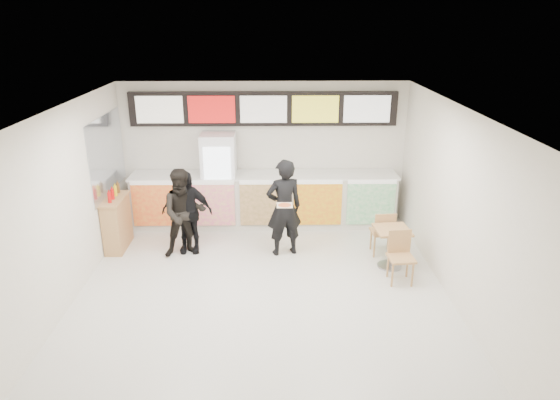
{
  "coord_description": "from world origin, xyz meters",
  "views": [
    {
      "loc": [
        0.17,
        -6.84,
        4.27
      ],
      "look_at": [
        0.3,
        1.2,
        1.27
      ],
      "focal_mm": 32.0,
      "sensor_mm": 36.0,
      "label": 1
    }
  ],
  "objects_px": {
    "cafe_table": "(391,241)",
    "condiment_ledge": "(117,222)",
    "customer_mid": "(187,212)",
    "drinks_fridge": "(220,181)",
    "service_counter": "(264,200)",
    "customer_main": "(284,208)",
    "customer_left": "(184,213)"
  },
  "relations": [
    {
      "from": "customer_left",
      "to": "condiment_ledge",
      "type": "distance_m",
      "value": 1.44
    },
    {
      "from": "service_counter",
      "to": "customer_main",
      "type": "height_order",
      "value": "customer_main"
    },
    {
      "from": "cafe_table",
      "to": "condiment_ledge",
      "type": "distance_m",
      "value": 5.17
    },
    {
      "from": "drinks_fridge",
      "to": "customer_main",
      "type": "xyz_separation_m",
      "value": [
        1.32,
        -1.39,
        -0.08
      ]
    },
    {
      "from": "drinks_fridge",
      "to": "customer_mid",
      "type": "bearing_deg",
      "value": -111.42
    },
    {
      "from": "cafe_table",
      "to": "customer_left",
      "type": "bearing_deg",
      "value": 166.94
    },
    {
      "from": "drinks_fridge",
      "to": "condiment_ledge",
      "type": "bearing_deg",
      "value": -150.21
    },
    {
      "from": "service_counter",
      "to": "drinks_fridge",
      "type": "relative_size",
      "value": 2.78
    },
    {
      "from": "customer_main",
      "to": "drinks_fridge",
      "type": "bearing_deg",
      "value": -62.01
    },
    {
      "from": "customer_left",
      "to": "cafe_table",
      "type": "xyz_separation_m",
      "value": [
        3.73,
        -0.55,
        -0.33
      ]
    },
    {
      "from": "customer_main",
      "to": "cafe_table",
      "type": "relative_size",
      "value": 1.21
    },
    {
      "from": "drinks_fridge",
      "to": "customer_left",
      "type": "relative_size",
      "value": 1.19
    },
    {
      "from": "drinks_fridge",
      "to": "cafe_table",
      "type": "height_order",
      "value": "drinks_fridge"
    },
    {
      "from": "drinks_fridge",
      "to": "condiment_ledge",
      "type": "distance_m",
      "value": 2.22
    },
    {
      "from": "customer_mid",
      "to": "condiment_ledge",
      "type": "xyz_separation_m",
      "value": [
        -1.39,
        0.18,
        -0.28
      ]
    },
    {
      "from": "customer_mid",
      "to": "condiment_ledge",
      "type": "distance_m",
      "value": 1.43
    },
    {
      "from": "customer_mid",
      "to": "customer_main",
      "type": "bearing_deg",
      "value": -3.98
    },
    {
      "from": "condiment_ledge",
      "to": "customer_mid",
      "type": "bearing_deg",
      "value": -7.36
    },
    {
      "from": "cafe_table",
      "to": "drinks_fridge",
      "type": "bearing_deg",
      "value": 143.79
    },
    {
      "from": "cafe_table",
      "to": "customer_main",
      "type": "bearing_deg",
      "value": 158.41
    },
    {
      "from": "customer_main",
      "to": "condiment_ledge",
      "type": "height_order",
      "value": "customer_main"
    },
    {
      "from": "drinks_fridge",
      "to": "customer_mid",
      "type": "height_order",
      "value": "drinks_fridge"
    },
    {
      "from": "drinks_fridge",
      "to": "cafe_table",
      "type": "xyz_separation_m",
      "value": [
        3.21,
        -1.97,
        -0.49
      ]
    },
    {
      "from": "customer_mid",
      "to": "condiment_ledge",
      "type": "bearing_deg",
      "value": 172.89
    },
    {
      "from": "cafe_table",
      "to": "condiment_ledge",
      "type": "bearing_deg",
      "value": 165.4
    },
    {
      "from": "customer_mid",
      "to": "condiment_ledge",
      "type": "relative_size",
      "value": 1.32
    },
    {
      "from": "service_counter",
      "to": "customer_left",
      "type": "bearing_deg",
      "value": -136.05
    },
    {
      "from": "customer_mid",
      "to": "cafe_table",
      "type": "bearing_deg",
      "value": -10.57
    },
    {
      "from": "service_counter",
      "to": "customer_left",
      "type": "xyz_separation_m",
      "value": [
        -1.46,
        -1.4,
        0.27
      ]
    },
    {
      "from": "service_counter",
      "to": "customer_main",
      "type": "relative_size",
      "value": 3.0
    },
    {
      "from": "drinks_fridge",
      "to": "condiment_ledge",
      "type": "relative_size",
      "value": 1.64
    },
    {
      "from": "service_counter",
      "to": "drinks_fridge",
      "type": "height_order",
      "value": "drinks_fridge"
    }
  ]
}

